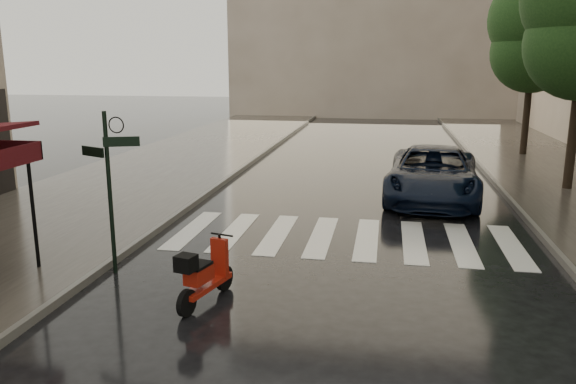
% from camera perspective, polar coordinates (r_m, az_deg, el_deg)
% --- Properties ---
extents(ground, '(120.00, 120.00, 0.00)m').
position_cam_1_polar(ground, '(8.49, -19.04, -15.45)').
color(ground, black).
rests_on(ground, ground).
extents(sidewalk_near, '(6.00, 60.00, 0.12)m').
position_cam_1_polar(sidewalk_near, '(20.63, -14.07, 1.70)').
color(sidewalk_near, '#38332D').
rests_on(sidewalk_near, ground).
extents(curb_near, '(0.12, 60.00, 0.16)m').
position_cam_1_polar(curb_near, '(19.60, -5.89, 1.49)').
color(curb_near, '#595651').
rests_on(curb_near, ground).
extents(curb_far, '(0.12, 60.00, 0.16)m').
position_cam_1_polar(curb_far, '(19.20, 20.59, 0.49)').
color(curb_far, '#595651').
rests_on(curb_far, ground).
extents(crosswalk, '(7.85, 3.20, 0.01)m').
position_cam_1_polar(crosswalk, '(13.10, 5.73, -4.60)').
color(crosswalk, silver).
rests_on(crosswalk, ground).
extents(signpost, '(1.17, 0.29, 3.10)m').
position_cam_1_polar(signpost, '(10.93, -17.70, 1.21)').
color(signpost, black).
rests_on(signpost, ground).
extents(tree_far, '(3.80, 3.80, 8.16)m').
position_cam_1_polar(tree_far, '(26.17, 23.79, 15.20)').
color(tree_far, black).
rests_on(tree_far, sidewalk_far).
extents(scooter, '(0.67, 1.58, 1.06)m').
position_cam_1_polar(scooter, '(9.52, -8.51, -8.44)').
color(scooter, black).
rests_on(scooter, ground).
extents(parked_car, '(3.03, 5.76, 1.55)m').
position_cam_1_polar(parked_car, '(17.03, 14.50, 1.81)').
color(parked_car, black).
rests_on(parked_car, ground).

